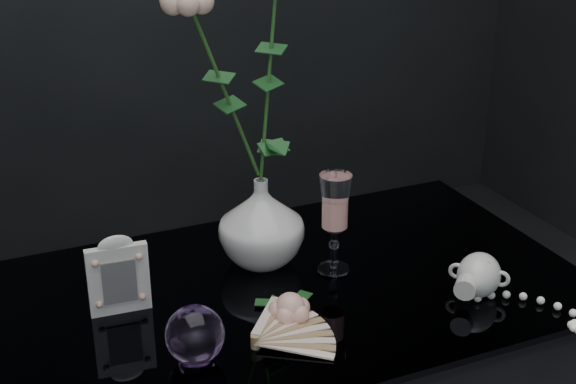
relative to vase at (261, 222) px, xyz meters
name	(u,v)px	position (x,y,z in m)	size (l,w,h in m)	color
vase	(261,222)	(0.00, 0.00, 0.00)	(0.15, 0.15, 0.16)	silver
wine_glass	(335,224)	(0.10, -0.08, 0.01)	(0.06, 0.06, 0.18)	white
picture_frame	(118,274)	(-0.27, -0.06, -0.01)	(0.10, 0.08, 0.13)	silver
paperweight	(195,335)	(-0.20, -0.24, -0.04)	(0.09, 0.09, 0.09)	#BD87DB
paper_fan	(255,340)	(-0.11, -0.24, -0.07)	(0.24, 0.19, 0.02)	#FAF1C8
loose_rose	(290,308)	(-0.03, -0.20, -0.05)	(0.11, 0.14, 0.05)	#EFAC9A
pearl_jar	(479,273)	(0.29, -0.24, -0.04)	(0.25, 0.26, 0.07)	silver
roses	(246,61)	(-0.02, -0.01, 0.29)	(0.23, 0.11, 0.46)	#FFBCA1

